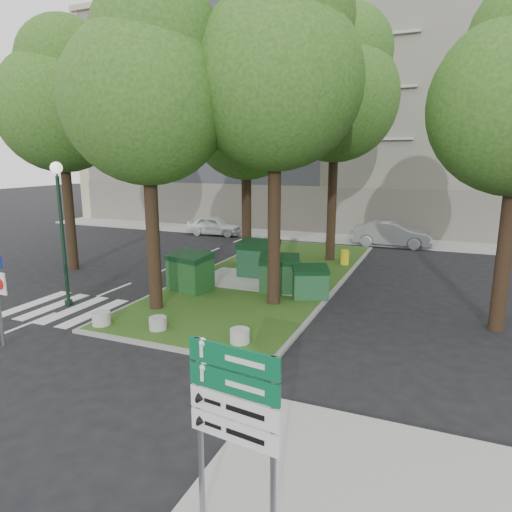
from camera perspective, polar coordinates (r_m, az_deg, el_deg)
The scene contains 24 objects.
ground at distance 13.27m, azimuth -13.15°, elevation -10.78°, with size 120.00×120.00×0.00m, color black.
median_island at distance 19.73m, azimuth 1.66°, elevation -2.58°, with size 6.00×16.00×0.12m, color #214413.
median_kerb at distance 19.74m, azimuth 1.66°, elevation -2.61°, with size 6.30×16.30×0.10m, color gray.
sidewalk_corner at distance 8.14m, azimuth 13.44°, elevation -26.60°, with size 5.00×4.00×0.12m, color #999993.
building_sidewalk at distance 29.68m, azimuth 8.04°, elevation 2.35°, with size 42.00×3.00×0.12m, color #999993.
zebra_crossing at distance 16.63m, azimuth -20.74°, elevation -6.47°, with size 5.00×3.00×0.01m, color silver.
apartment_building at distance 36.67m, azimuth 11.53°, elevation 16.56°, with size 41.00×12.00×16.00m, color tan.
tree_median_near_left at distance 15.29m, azimuth -13.23°, elevation 20.23°, with size 5.20×5.20×10.53m.
tree_median_near_right at distance 15.56m, azimuth 2.86°, elevation 22.87°, with size 5.60×5.60×11.46m.
tree_median_mid at distance 20.67m, azimuth -0.94°, elevation 17.44°, with size 4.80×4.80×9.99m.
tree_median_far at distance 22.67m, azimuth 10.24°, elevation 20.22°, with size 5.80×5.80×11.93m.
tree_street_left at distance 22.48m, azimuth -23.12°, elevation 17.81°, with size 5.40×5.40×11.00m.
dumpster_a at distance 17.58m, azimuth -8.25°, elevation -1.94°, with size 1.85×1.50×1.51m.
dumpster_b at distance 19.49m, azimuth 0.32°, elevation -0.34°, with size 1.70×1.23×1.54m.
dumpster_c at distance 17.28m, azimuth 2.92°, elevation -2.24°, with size 1.76×1.47×1.40m.
dumpster_d at distance 16.63m, azimuth 6.80°, elevation -3.26°, with size 1.54×1.34×1.19m.
bollard_left at distance 14.76m, azimuth -18.77°, elevation -7.40°, with size 0.55×0.55×0.39m, color #AFAFAA.
bollard_right at distance 12.72m, azimuth -2.04°, elevation -9.94°, with size 0.55×0.55×0.39m, color #A6A5A1.
bollard_mid at distance 13.96m, azimuth -12.17°, elevation -8.20°, with size 0.52×0.52×0.37m, color #9C9D97.
litter_bin at distance 22.00m, azimuth 11.04°, elevation -0.15°, with size 0.40×0.40×0.70m, color gold.
street_lamp at distance 16.89m, azimuth -23.21°, elevation 4.50°, with size 0.40×0.40×4.97m.
directional_sign at distance 6.24m, azimuth -2.67°, elevation -18.80°, with size 1.34×0.24×2.69m.
car_white at distance 30.60m, azimuth -5.22°, elevation 3.80°, with size 1.48×3.67×1.25m, color white.
car_silver at distance 27.65m, azimuth 16.57°, elevation 2.66°, with size 1.56×4.48×1.48m, color gray.
Camera 1 is at (7.30, -9.82, 5.13)m, focal length 32.00 mm.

